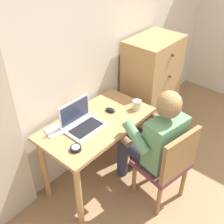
{
  "coord_description": "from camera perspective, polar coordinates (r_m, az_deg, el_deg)",
  "views": [
    {
      "loc": [
        -1.73,
        0.45,
        2.26
      ],
      "look_at": [
        -0.23,
        1.74,
        0.85
      ],
      "focal_mm": 44.32,
      "sensor_mm": 36.0,
      "label": 1
    }
  ],
  "objects": [
    {
      "name": "chair",
      "position": [
        2.52,
        11.4,
        -10.34
      ],
      "size": [
        0.48,
        0.47,
        0.86
      ],
      "color": "brown",
      "rests_on": "ground_plane"
    },
    {
      "name": "laptop",
      "position": [
        2.41,
        -6.28,
        -2.09
      ],
      "size": [
        0.34,
        0.26,
        0.24
      ],
      "color": "silver",
      "rests_on": "desk"
    },
    {
      "name": "coffee_mug",
      "position": [
        2.63,
        5.15,
        1.49
      ],
      "size": [
        0.12,
        0.08,
        0.09
      ],
      "color": "silver",
      "rests_on": "desk"
    },
    {
      "name": "wall_back",
      "position": [
        2.66,
        -4.38,
        13.09
      ],
      "size": [
        4.8,
        0.05,
        2.5
      ],
      "primitive_type": "cube",
      "color": "beige",
      "rests_on": "ground_plane"
    },
    {
      "name": "person_seated",
      "position": [
        2.48,
        8.69,
        -5.19
      ],
      "size": [
        0.6,
        0.63,
        1.18
      ],
      "color": "#33384C",
      "rests_on": "ground_plane"
    },
    {
      "name": "desk_clock",
      "position": [
        2.22,
        -7.47,
        -7.46
      ],
      "size": [
        0.09,
        0.09,
        0.03
      ],
      "color": "black",
      "rests_on": "desk"
    },
    {
      "name": "computer_mouse",
      "position": [
        2.61,
        -0.35,
        0.42
      ],
      "size": [
        0.08,
        0.11,
        0.03
      ],
      "primitive_type": "ellipsoid",
      "rotation": [
        0.0,
        0.0,
        0.19
      ],
      "color": "black",
      "rests_on": "desk"
    },
    {
      "name": "dresser",
      "position": [
        3.27,
        7.97,
        4.81
      ],
      "size": [
        0.62,
        0.46,
        1.22
      ],
      "color": "tan",
      "rests_on": "ground_plane"
    },
    {
      "name": "desk",
      "position": [
        2.57,
        -3.16,
        -4.26
      ],
      "size": [
        1.06,
        0.58,
        0.75
      ],
      "color": "tan",
      "rests_on": "ground_plane"
    },
    {
      "name": "notebook_pad",
      "position": [
        2.43,
        -11.08,
        -3.6
      ],
      "size": [
        0.24,
        0.2,
        0.01
      ],
      "primitive_type": "cube",
      "rotation": [
        0.0,
        0.0,
        -0.29
      ],
      "color": "silver",
      "rests_on": "desk"
    }
  ]
}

